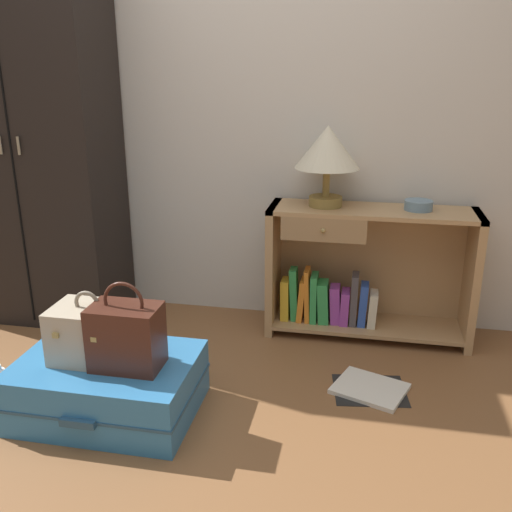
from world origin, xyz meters
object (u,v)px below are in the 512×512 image
handbag (126,336)px  wardrobe (36,139)px  train_case (90,333)px  bookshelf (359,275)px  table_lamp (327,151)px  bowl (418,205)px  suitcase_large (109,386)px  open_book_on_floor (370,389)px

handbag → wardrobe: bearing=133.3°
train_case → bookshelf: bearing=42.3°
table_lamp → bowl: bearing=0.9°
bowl → suitcase_large: size_ratio=0.19×
table_lamp → bowl: 0.53m
table_lamp → bowl: (0.46, 0.01, -0.26)m
wardrobe → open_book_on_floor: size_ratio=5.45×
wardrobe → train_case: wardrobe is taller
bowl → open_book_on_floor: 0.95m
train_case → table_lamp: bearing=48.0°
handbag → open_book_on_floor: 1.10m
table_lamp → suitcase_large: table_lamp is taller
table_lamp → suitcase_large: 1.51m
table_lamp → handbag: size_ratio=1.12×
table_lamp → open_book_on_floor: table_lamp is taller
wardrobe → train_case: size_ratio=6.77×
bookshelf → wardrobe: bearing=-177.5°
wardrobe → train_case: (0.69, -0.88, -0.65)m
suitcase_large → train_case: size_ratio=2.46×
suitcase_large → train_case: 0.24m
handbag → train_case: bearing=168.2°
wardrobe → suitcase_large: bearing=-49.7°
handbag → open_book_on_floor: bearing=22.8°
table_lamp → bookshelf: bearing=-0.4°
bowl → table_lamp: bearing=-179.1°
bookshelf → train_case: (-1.05, -0.95, 0.03)m
train_case → handbag: bearing=-11.8°
wardrobe → bowl: bearing=2.4°
open_book_on_floor → bookshelf: bearing=97.9°
bowl → handbag: (-1.15, -1.00, -0.34)m
wardrobe → open_book_on_floor: (1.82, -0.51, -0.99)m
bookshelf → bowl: bearing=1.9°
wardrobe → bowl: wardrobe is taller
wardrobe → table_lamp: (1.55, 0.08, -0.03)m
table_lamp → suitcase_large: (-0.80, -0.96, -0.85)m
bookshelf → train_case: bookshelf is taller
wardrobe → table_lamp: wardrobe is taller
wardrobe → bowl: (2.01, 0.08, -0.29)m
bookshelf → open_book_on_floor: size_ratio=2.87×
bowl → open_book_on_floor: bearing=-107.5°
bowl → handbag: bowl is taller
bookshelf → train_case: size_ratio=3.57×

